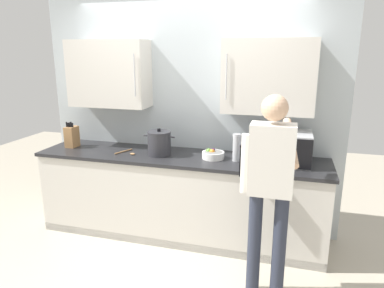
{
  "coord_description": "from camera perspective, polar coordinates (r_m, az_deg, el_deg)",
  "views": [
    {
      "loc": [
        1.09,
        -2.49,
        1.98
      ],
      "look_at": [
        0.15,
        0.85,
        1.07
      ],
      "focal_mm": 32.98,
      "sensor_mm": 36.0,
      "label": 1
    }
  ],
  "objects": [
    {
      "name": "thermos_flask",
      "position": [
        3.53,
        7.24,
        -0.55
      ],
      "size": [
        0.08,
        0.08,
        0.28
      ],
      "color": "#B7BABF",
      "rests_on": "counter_unit"
    },
    {
      "name": "ground_plane",
      "position": [
        3.36,
        -6.89,
        -21.45
      ],
      "size": [
        9.84,
        9.84,
        0.0
      ],
      "primitive_type": "plane",
      "color": "#B7AD99"
    },
    {
      "name": "counter_unit",
      "position": [
        3.87,
        -1.96,
        -8.41
      ],
      "size": [
        3.07,
        0.68,
        0.92
      ],
      "color": "beige",
      "rests_on": "ground_plane"
    },
    {
      "name": "knife_block",
      "position": [
        4.26,
        -18.86,
        1.15
      ],
      "size": [
        0.11,
        0.15,
        0.3
      ],
      "color": "#A37547",
      "rests_on": "counter_unit"
    },
    {
      "name": "wooden_spoon",
      "position": [
        3.86,
        -10.32,
        -1.36
      ],
      "size": [
        0.23,
        0.22,
        0.02
      ],
      "color": "#A37547",
      "rests_on": "counter_unit"
    },
    {
      "name": "microwave_oven",
      "position": [
        3.55,
        14.17,
        -0.58
      ],
      "size": [
        0.61,
        0.76,
        0.31
      ],
      "color": "#B7BABF",
      "rests_on": "counter_unit"
    },
    {
      "name": "person_figure",
      "position": [
        2.82,
        12.54,
        -5.81
      ],
      "size": [
        0.44,
        0.59,
        1.68
      ],
      "color": "#282D3D",
      "rests_on": "ground_plane"
    },
    {
      "name": "stock_pot",
      "position": [
        3.73,
        -5.31,
        0.14
      ],
      "size": [
        0.34,
        0.25,
        0.28
      ],
      "color": "#2D2D33",
      "rests_on": "counter_unit"
    },
    {
      "name": "back_wall_tiled",
      "position": [
        3.9,
        -0.67,
        7.58
      ],
      "size": [
        3.35,
        0.44,
        2.77
      ],
      "color": "#B2BCC1",
      "rests_on": "ground_plane"
    },
    {
      "name": "fruit_bowl",
      "position": [
        3.62,
        3.4,
        -1.69
      ],
      "size": [
        0.23,
        0.23,
        0.1
      ],
      "color": "white",
      "rests_on": "counter_unit"
    }
  ]
}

